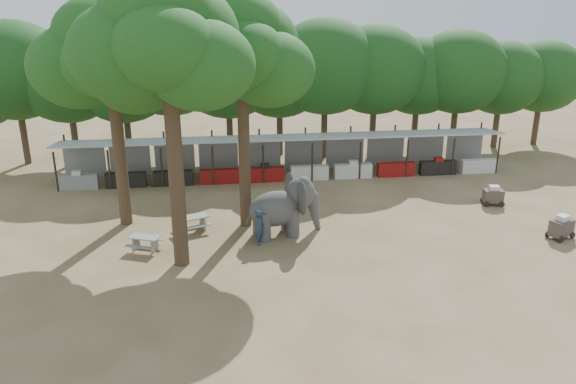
{
  "coord_description": "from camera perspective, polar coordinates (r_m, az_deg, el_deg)",
  "views": [
    {
      "loc": [
        -4.34,
        -20.21,
        10.83
      ],
      "look_at": [
        -1.0,
        5.0,
        2.0
      ],
      "focal_mm": 35.0,
      "sensor_mm": 36.0,
      "label": 1
    }
  ],
  "objects": [
    {
      "name": "yard_tree_center",
      "position": [
        22.53,
        -12.5,
        14.59
      ],
      "size": [
        7.1,
        6.9,
        12.04
      ],
      "color": "#332316",
      "rests_on": "ground"
    },
    {
      "name": "yard_tree_left",
      "position": [
        27.94,
        -17.86,
        12.86
      ],
      "size": [
        7.1,
        6.9,
        11.02
      ],
      "color": "#332316",
      "rests_on": "ground"
    },
    {
      "name": "vendor_stalls",
      "position": [
        35.66,
        -0.27,
        3.45
      ],
      "size": [
        28.0,
        2.99,
        2.8
      ],
      "color": "#9EA1A5",
      "rests_on": "ground"
    },
    {
      "name": "cart_back",
      "position": [
        32.81,
        20.12,
        -0.34
      ],
      "size": [
        1.23,
        0.91,
        1.1
      ],
      "rotation": [
        0.0,
        0.0,
        -0.16
      ],
      "color": "#3E2F2A",
      "rests_on": "ground"
    },
    {
      "name": "yard_tree_back",
      "position": [
        26.53,
        -5.07,
        14.13
      ],
      "size": [
        7.1,
        6.9,
        11.36
      ],
      "color": "#332316",
      "rests_on": "ground"
    },
    {
      "name": "handler",
      "position": [
        25.84,
        -2.9,
        -3.6
      ],
      "size": [
        0.58,
        0.71,
        1.7
      ],
      "primitive_type": "imported",
      "rotation": [
        0.0,
        0.0,
        1.24
      ],
      "color": "#26384C",
      "rests_on": "ground"
    },
    {
      "name": "elephant",
      "position": [
        26.7,
        -0.35,
        -1.5
      ],
      "size": [
        3.81,
        2.81,
        2.83
      ],
      "rotation": [
        0.0,
        0.0,
        0.23
      ],
      "color": "#3C3A3A",
      "rests_on": "ground"
    },
    {
      "name": "backdrop_trees",
      "position": [
        39.81,
        -1.25,
        11.46
      ],
      "size": [
        46.46,
        5.95,
        8.33
      ],
      "color": "#332316",
      "rests_on": "ground"
    },
    {
      "name": "picnic_table_far",
      "position": [
        27.8,
        -9.63,
        -2.99
      ],
      "size": [
        1.88,
        1.8,
        0.74
      ],
      "rotation": [
        0.0,
        0.0,
        0.39
      ],
      "color": "gray",
      "rests_on": "ground"
    },
    {
      "name": "picnic_table_near",
      "position": [
        26.16,
        -14.32,
        -4.87
      ],
      "size": [
        1.73,
        1.65,
        0.68
      ],
      "rotation": [
        0.0,
        0.0,
        -0.38
      ],
      "color": "gray",
      "rests_on": "ground"
    },
    {
      "name": "ground",
      "position": [
        23.34,
        4.1,
        -8.56
      ],
      "size": [
        100.0,
        100.0,
        0.0
      ],
      "primitive_type": "plane",
      "color": "brown",
      "rests_on": "ground"
    },
    {
      "name": "cart_front",
      "position": [
        29.54,
        26.02,
        -3.2
      ],
      "size": [
        1.41,
        1.2,
        1.17
      ],
      "rotation": [
        0.0,
        0.0,
        0.41
      ],
      "color": "#3E2F2A",
      "rests_on": "ground"
    }
  ]
}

